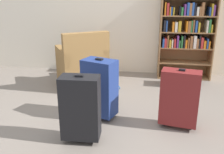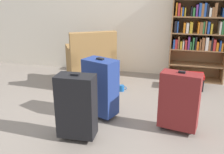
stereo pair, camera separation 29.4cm
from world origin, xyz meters
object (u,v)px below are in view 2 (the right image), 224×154
(suitcase_dark_red, at_px, (179,101))
(suitcase_navy_blue, at_px, (101,87))
(mug, at_px, (122,88))
(storage_box, at_px, (188,80))
(suitcase_black, at_px, (77,106))
(bookshelf, at_px, (200,27))
(armchair, at_px, (91,66))

(suitcase_dark_red, distance_m, suitcase_navy_blue, 0.93)
(mug, xyz_separation_m, suitcase_navy_blue, (-0.09, -0.87, 0.34))
(storage_box, distance_m, suitcase_navy_blue, 1.67)
(mug, distance_m, suitcase_black, 1.47)
(suitcase_dark_red, bearing_deg, bookshelf, 81.00)
(suitcase_navy_blue, xyz_separation_m, suitcase_black, (-0.10, -0.54, -0.01))
(armchair, xyz_separation_m, storage_box, (1.55, 0.18, -0.19))
(bookshelf, distance_m, storage_box, 0.91)
(bookshelf, relative_size, suitcase_dark_red, 2.31)
(bookshelf, distance_m, suitcase_black, 2.65)
(armchair, height_order, suitcase_dark_red, armchair)
(suitcase_navy_blue, bearing_deg, suitcase_dark_red, -8.30)
(mug, xyz_separation_m, suitcase_black, (-0.19, -1.42, 0.33))
(mug, bearing_deg, bookshelf, 36.25)
(storage_box, relative_size, suitcase_dark_red, 0.68)
(storage_box, bearing_deg, suitcase_navy_blue, -130.77)
(armchair, bearing_deg, suitcase_navy_blue, -66.11)
(mug, xyz_separation_m, storage_box, (0.99, 0.37, 0.08))
(bookshelf, height_order, suitcase_black, bookshelf)
(suitcase_dark_red, bearing_deg, armchair, 139.17)
(suitcase_black, bearing_deg, storage_box, 56.76)
(armchair, height_order, suitcase_navy_blue, armchair)
(bookshelf, bearing_deg, armchair, -159.50)
(armchair, xyz_separation_m, suitcase_dark_red, (1.39, -1.20, 0.04))
(armchair, xyz_separation_m, mug, (0.56, -0.19, -0.27))
(bookshelf, xyz_separation_m, suitcase_dark_red, (-0.29, -1.83, -0.55))
(armchair, distance_m, suitcase_black, 1.66)
(mug, height_order, suitcase_black, suitcase_black)
(bookshelf, xyz_separation_m, storage_box, (-0.13, -0.45, -0.78))
(armchair, bearing_deg, suitcase_black, -76.95)
(suitcase_navy_blue, bearing_deg, armchair, 113.89)
(bookshelf, distance_m, suitcase_navy_blue, 2.15)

